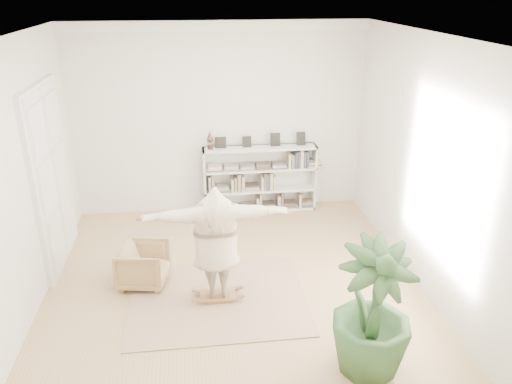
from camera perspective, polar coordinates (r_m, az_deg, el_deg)
floor at (r=7.51m, az=-2.44°, el=-11.20°), size 6.00×6.00×0.00m
room_shell at (r=9.19m, az=-4.49°, el=18.45°), size 6.00×6.00×6.00m
doors at (r=8.32m, az=-22.32°, el=1.38°), size 0.09×1.78×2.92m
bookshelf at (r=9.78m, az=0.41°, el=1.44°), size 2.20×0.35×1.64m
armchair at (r=7.69m, az=-12.72°, el=-8.11°), size 0.81×0.79×0.64m
rug at (r=7.34m, az=-4.36°, el=-12.07°), size 2.50×2.00×0.02m
rocker_board at (r=7.30m, az=-4.37°, el=-11.70°), size 0.51×0.30×0.11m
person at (r=6.84m, az=-4.59°, el=-5.53°), size 2.05×0.56×1.66m
houseplant at (r=5.87m, az=13.18°, el=-13.01°), size 1.09×1.09×1.65m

